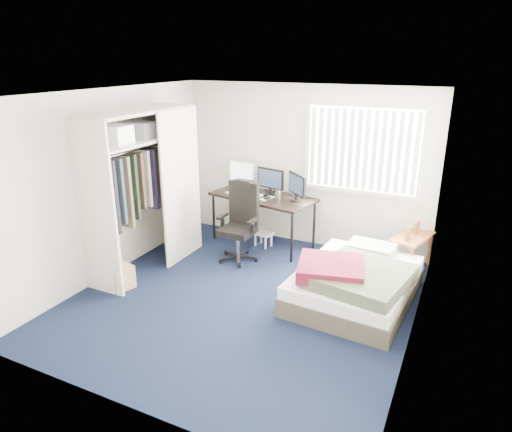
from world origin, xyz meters
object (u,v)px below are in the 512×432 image
at_px(desk, 264,194).
at_px(nightstand, 412,240).
at_px(office_chair, 240,230).
at_px(bed, 355,282).

height_order(desk, nightstand, desk).
bearing_deg(nightstand, office_chair, -163.26).
relative_size(desk, bed, 0.94).
bearing_deg(office_chair, desk, 84.23).
distance_m(desk, office_chair, 0.79).
relative_size(desk, nightstand, 2.14).
height_order(nightstand, bed, nightstand).
distance_m(office_chair, nightstand, 2.45).
relative_size(desk, office_chair, 1.48).
bearing_deg(desk, bed, -33.92).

